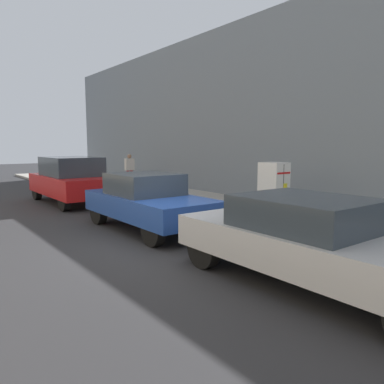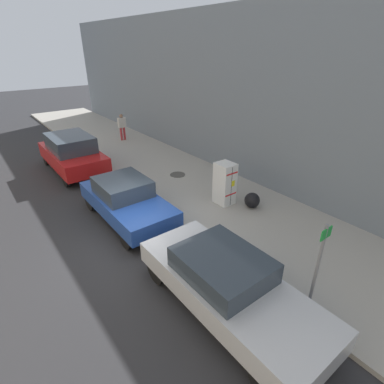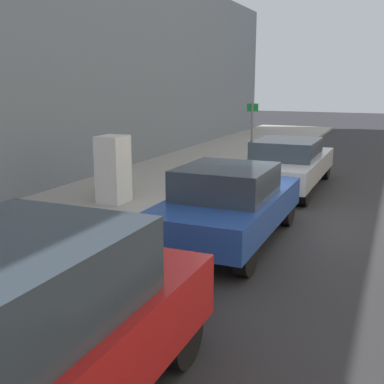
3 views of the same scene
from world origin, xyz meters
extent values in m
plane|color=#28282B|center=(0.00, 0.00, 0.00)|extent=(80.00, 80.00, 0.00)
cube|color=#9E998E|center=(-3.84, 0.00, 0.07)|extent=(4.59, 44.00, 0.13)
cube|color=white|center=(-3.81, -0.16, 0.93)|extent=(0.60, 0.69, 1.58)
cube|color=black|center=(-3.81, 0.19, 0.93)|extent=(0.01, 0.01, 1.50)
cube|color=yellow|center=(-3.89, 0.19, 1.03)|extent=(0.16, 0.01, 0.22)
cube|color=red|center=(-3.81, 0.19, 1.43)|extent=(0.54, 0.01, 0.05)
cube|color=red|center=(-3.81, 0.19, 0.61)|extent=(0.54, 0.01, 0.05)
cylinder|color=#47443F|center=(-3.96, -3.43, 0.14)|extent=(0.70, 0.70, 0.02)
cylinder|color=slate|center=(-1.88, 4.75, 1.25)|extent=(0.07, 0.07, 2.24)
cube|color=#198C33|center=(-1.88, 4.77, 2.17)|extent=(0.36, 0.02, 0.24)
sphere|color=black|center=(-4.37, 0.74, 0.42)|extent=(0.57, 0.57, 0.57)
cylinder|color=black|center=(-1.32, -5.52, 0.35)|extent=(0.22, 0.70, 0.70)
cylinder|color=black|center=(0.39, -5.52, 0.35)|extent=(0.22, 0.70, 0.70)
cube|color=#23479E|center=(-0.46, -1.47, 0.64)|extent=(1.79, 4.16, 0.55)
cube|color=#2D3842|center=(-0.46, -1.68, 1.19)|extent=(1.58, 1.75, 0.55)
cylinder|color=black|center=(-1.23, 0.00, 0.37)|extent=(0.22, 0.73, 0.73)
cylinder|color=black|center=(0.30, 0.00, 0.37)|extent=(0.22, 0.73, 0.73)
cylinder|color=black|center=(-1.23, -2.93, 0.37)|extent=(0.22, 0.73, 0.73)
cylinder|color=black|center=(0.30, -2.93, 0.37)|extent=(0.22, 0.73, 0.73)
cube|color=silver|center=(-0.46, 3.58, 0.63)|extent=(1.84, 4.80, 0.55)
cube|color=#2D3842|center=(-0.46, 3.34, 1.15)|extent=(1.62, 2.01, 0.50)
cylinder|color=black|center=(-1.26, 5.38, 0.35)|extent=(0.22, 0.71, 0.71)
cylinder|color=black|center=(0.33, 5.38, 0.35)|extent=(0.22, 0.71, 0.71)
cylinder|color=black|center=(-1.26, 1.79, 0.35)|extent=(0.22, 0.71, 0.71)
cylinder|color=black|center=(0.33, 1.79, 0.35)|extent=(0.22, 0.71, 0.71)
camera|label=1|loc=(4.45, 6.87, 2.22)|focal=35.00mm
camera|label=2|loc=(3.27, 7.08, 5.56)|focal=28.00mm
camera|label=3|loc=(2.31, -9.70, 2.94)|focal=45.00mm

